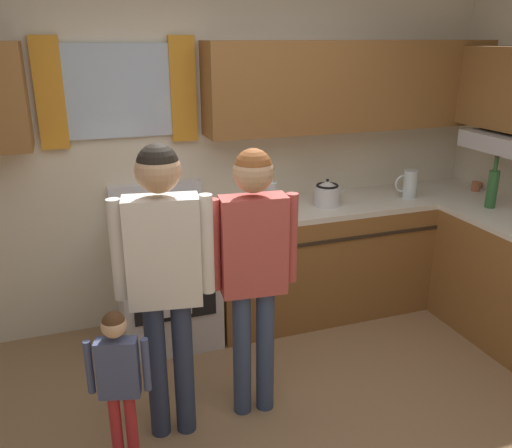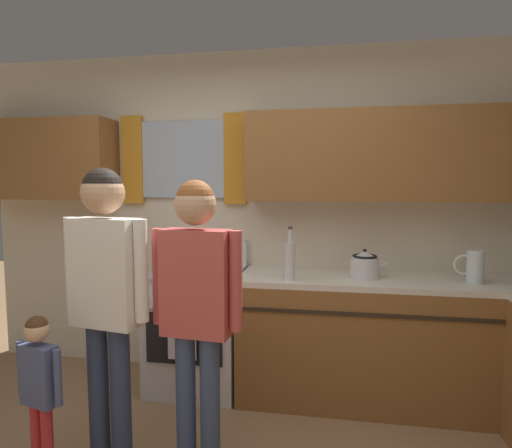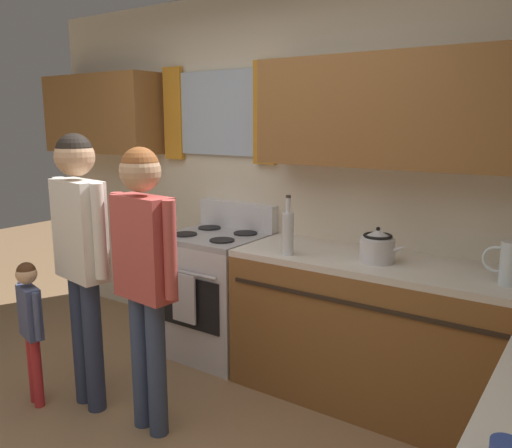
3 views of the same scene
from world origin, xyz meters
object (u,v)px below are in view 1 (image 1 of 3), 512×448
bottle_tall_clear (272,199)px  small_child (119,373)px  bottle_wine_green (492,188)px  adult_holding_child (164,263)px  adult_in_plaid (253,256)px  stovetop_kettle (327,193)px  water_pitcher (409,184)px  stove_oven (166,278)px  cup_terracotta (476,186)px

bottle_tall_clear → small_child: bottle_tall_clear is taller
bottle_wine_green → adult_holding_child: (-2.53, -0.52, -0.02)m
bottle_tall_clear → small_child: (-1.17, -0.99, -0.48)m
adult_in_plaid → small_child: adult_in_plaid is taller
stovetop_kettle → water_pitcher: water_pitcher is taller
stovetop_kettle → small_child: bearing=-145.7°
stove_oven → stovetop_kettle: bearing=-2.2°
small_child → adult_in_plaid: bearing=15.1°
stovetop_kettle → small_child: size_ratio=0.31×
cup_terracotta → adult_holding_child: size_ratio=0.07×
cup_terracotta → stovetop_kettle: 1.35m
stove_oven → cup_terracotta: stove_oven is taller
adult_holding_child → small_child: 0.58m
bottle_tall_clear → adult_in_plaid: size_ratio=0.23×
adult_holding_child → bottle_wine_green: bearing=11.6°
bottle_wine_green → bottle_tall_clear: bearing=169.7°
bottle_wine_green → stove_oven: bearing=168.0°
stovetop_kettle → cup_terracotta: bearing=-2.2°
bottle_tall_clear → adult_holding_child: size_ratio=0.22×
bottle_wine_green → stovetop_kettle: 1.21m
bottle_wine_green → bottle_tall_clear: bottle_wine_green is taller
stovetop_kettle → adult_in_plaid: (-0.92, -0.94, -0.00)m
bottle_tall_clear → adult_in_plaid: 0.89m
stove_oven → water_pitcher: bearing=-2.4°
stovetop_kettle → water_pitcher: bearing=-2.8°
bottle_wine_green → adult_holding_child: 2.58m
stovetop_kettle → adult_holding_child: (-1.40, -0.97, 0.03)m
adult_in_plaid → bottle_tall_clear: bearing=62.6°
bottle_tall_clear → adult_holding_child: adult_holding_child is taller
bottle_wine_green → small_child: size_ratio=0.44×
stove_oven → small_child: 1.28m
stove_oven → small_child: size_ratio=1.23×
bottle_tall_clear → water_pitcher: 1.21m
stove_oven → adult_in_plaid: (0.32, -0.99, 0.52)m
small_child → stovetop_kettle: bearing=34.3°
cup_terracotta → small_child: 3.24m
bottle_tall_clear → stovetop_kettle: 0.53m
bottle_wine_green → cup_terracotta: size_ratio=3.62×
bottle_wine_green → stovetop_kettle: size_ratio=1.44×
bottle_tall_clear → small_child: size_ratio=0.41×
water_pitcher → stove_oven: bearing=177.6°
bottle_wine_green → cup_terracotta: bearing=61.3°
adult_holding_child → adult_in_plaid: 0.49m
bottle_wine_green → small_child: (-2.81, -0.70, -0.49)m
cup_terracotta → stovetop_kettle: (-1.34, 0.05, 0.06)m
stove_oven → water_pitcher: (1.93, -0.08, 0.54)m
adult_holding_child → stovetop_kettle: bearing=34.7°
bottle_wine_green → water_pitcher: (-0.43, 0.42, -0.04)m
water_pitcher → adult_holding_child: 2.30m
cup_terracotta → adult_in_plaid: size_ratio=0.07×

